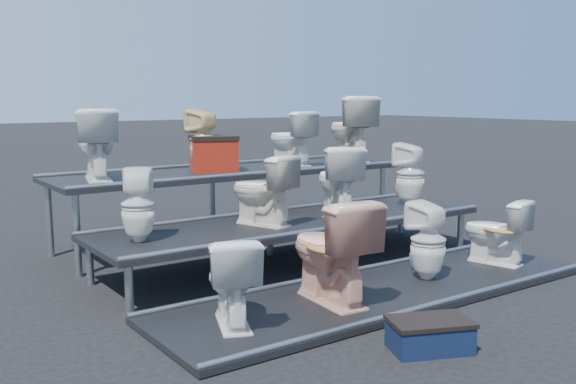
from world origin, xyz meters
TOP-DOWN VIEW (x-y plane):
  - ground at (0.00, 0.00)m, footprint 80.00×80.00m
  - tier_front at (0.00, -1.30)m, footprint 4.20×1.20m
  - tier_mid at (0.00, 0.00)m, footprint 4.20×1.20m
  - tier_back at (0.00, 1.30)m, footprint 4.20×1.20m
  - toilet_0 at (-1.52, -1.30)m, footprint 0.59×0.75m
  - toilet_1 at (-0.60, -1.30)m, footprint 0.55×0.88m
  - toilet_2 at (0.54, -1.30)m, footprint 0.34×0.35m
  - toilet_3 at (1.51, -1.30)m, footprint 0.50×0.70m
  - toilet_4 at (-1.69, 0.00)m, footprint 0.39×0.39m
  - toilet_5 at (-0.41, 0.00)m, footprint 0.58×0.77m
  - toilet_6 at (0.54, 0.00)m, footprint 0.68×0.84m
  - toilet_7 at (1.64, 0.00)m, footprint 0.42×0.42m
  - toilet_8 at (-1.60, 1.30)m, footprint 0.57×0.80m
  - toilet_9 at (-0.36, 1.30)m, footprint 0.40×0.41m
  - toilet_10 at (0.85, 1.30)m, footprint 0.44×0.70m
  - toilet_11 at (1.83, 1.30)m, footprint 0.70×0.95m
  - red_crate at (-0.25, 1.26)m, footprint 0.61×0.54m
  - step_stool at (-0.60, -2.38)m, footprint 0.61×0.50m

SIDE VIEW (x-z plane):
  - ground at x=0.00m, z-range 0.00..0.00m
  - tier_front at x=0.00m, z-range 0.00..0.06m
  - step_stool at x=-0.60m, z-range 0.00..0.19m
  - tier_mid at x=0.00m, z-range 0.00..0.46m
  - toilet_3 at x=1.51m, z-range 0.06..0.71m
  - toilet_0 at x=-1.52m, z-range 0.06..0.73m
  - toilet_2 at x=0.54m, z-range 0.06..0.77m
  - tier_back at x=0.00m, z-range 0.00..0.86m
  - toilet_1 at x=-0.60m, z-range 0.06..0.92m
  - toilet_4 at x=-1.69m, z-range 0.46..1.10m
  - toilet_5 at x=-0.41m, z-range 0.46..1.15m
  - toilet_7 at x=1.64m, z-range 0.46..1.19m
  - toilet_6 at x=0.54m, z-range 0.46..1.21m
  - red_crate at x=-0.25m, z-range 0.86..1.22m
  - toilet_10 at x=0.85m, z-range 0.86..1.54m
  - toilet_9 at x=-0.36m, z-range 0.86..1.58m
  - toilet_8 at x=-1.60m, z-range 0.86..1.59m
  - toilet_11 at x=1.83m, z-range 0.86..1.72m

